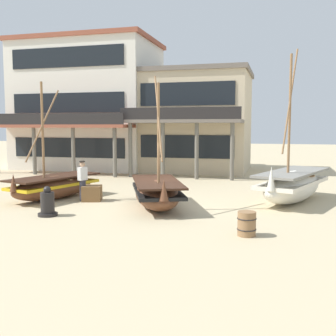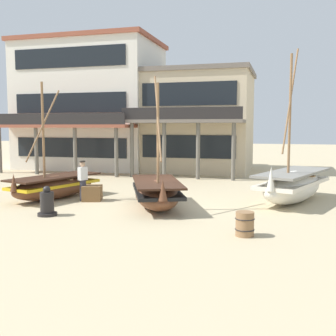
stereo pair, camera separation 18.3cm
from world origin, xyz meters
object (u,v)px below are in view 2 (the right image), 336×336
(fishing_boat_near_left, at_px, (157,193))
(fishing_boat_far_right, at_px, (293,185))
(capstan_winch, at_px, (47,204))
(harbor_building_main, at_px, (198,121))
(fishing_boat_centre_large, at_px, (54,186))
(cargo_crate, at_px, (92,193))
(fisherman_by_hull, at_px, (83,181))
(harbor_building_annex, at_px, (91,105))
(wooden_barrel, at_px, (245,224))

(fishing_boat_near_left, xyz_separation_m, fishing_boat_far_right, (5.04, 2.56, 0.13))
(capstan_winch, distance_m, harbor_building_main, 16.41)
(fishing_boat_centre_large, bearing_deg, cargo_crate, 0.31)
(fisherman_by_hull, xyz_separation_m, harbor_building_annex, (-6.03, 13.02, 3.84))
(fisherman_by_hull, height_order, cargo_crate, fisherman_by_hull)
(wooden_barrel, xyz_separation_m, harbor_building_main, (-4.86, 16.83, 3.12))
(fishing_boat_near_left, relative_size, fisherman_by_hull, 2.99)
(fishing_boat_far_right, bearing_deg, fishing_boat_centre_large, -168.98)
(cargo_crate, bearing_deg, harbor_building_main, 82.03)
(fishing_boat_near_left, distance_m, fishing_boat_centre_large, 4.86)
(harbor_building_annex, bearing_deg, wooden_barrel, -52.07)
(fishing_boat_near_left, distance_m, harbor_building_annex, 16.96)
(harbor_building_annex, bearing_deg, fishing_boat_centre_large, -70.37)
(fishing_boat_centre_large, height_order, harbor_building_annex, harbor_building_annex)
(harbor_building_main, bearing_deg, capstan_winch, -97.22)
(fishing_boat_far_right, distance_m, wooden_barrel, 5.98)
(fishing_boat_centre_large, distance_m, wooden_barrel, 9.30)
(wooden_barrel, distance_m, harbor_building_main, 17.79)
(fisherman_by_hull, relative_size, capstan_winch, 1.62)
(capstan_winch, xyz_separation_m, harbor_building_annex, (-6.16, 15.91, 4.26))
(fishing_boat_far_right, bearing_deg, fisherman_by_hull, -166.15)
(fisherman_by_hull, distance_m, wooden_barrel, 7.95)
(cargo_crate, bearing_deg, harbor_building_annex, 116.36)
(fishing_boat_near_left, height_order, harbor_building_annex, harbor_building_annex)
(fishing_boat_near_left, xyz_separation_m, harbor_building_annex, (-9.41, 13.50, 4.10))
(fishing_boat_centre_large, distance_m, capstan_winch, 3.43)
(fishing_boat_near_left, distance_m, capstan_winch, 4.05)
(fisherman_by_hull, xyz_separation_m, capstan_winch, (0.12, -2.89, -0.42))
(cargo_crate, relative_size, harbor_building_main, 0.09)
(cargo_crate, distance_m, harbor_building_annex, 15.00)
(capstan_winch, distance_m, cargo_crate, 3.06)
(fishing_boat_centre_large, relative_size, harbor_building_main, 0.58)
(fisherman_by_hull, xyz_separation_m, harbor_building_main, (2.15, 13.10, 2.64))
(fishing_boat_far_right, bearing_deg, capstan_winch, -149.10)
(fisherman_by_hull, bearing_deg, harbor_building_annex, 114.86)
(fishing_boat_far_right, height_order, harbor_building_main, harbor_building_main)
(fishing_boat_centre_large, height_order, cargo_crate, fishing_boat_centre_large)
(fishing_boat_far_right, xyz_separation_m, harbor_building_main, (-6.27, 11.03, 2.76))
(fishing_boat_centre_large, bearing_deg, wooden_barrel, -24.62)
(fishing_boat_far_right, relative_size, cargo_crate, 8.07)
(capstan_winch, xyz_separation_m, cargo_crate, (0.21, 3.05, -0.10))
(wooden_barrel, bearing_deg, fishing_boat_far_right, 76.36)
(fishing_boat_centre_large, bearing_deg, capstan_winch, -62.73)
(capstan_winch, xyz_separation_m, wooden_barrel, (6.89, -0.83, -0.07))
(fishing_boat_far_right, bearing_deg, wooden_barrel, -103.64)
(fishing_boat_centre_large, relative_size, capstan_winch, 4.72)
(capstan_winch, height_order, harbor_building_main, harbor_building_main)
(cargo_crate, xyz_separation_m, harbor_building_annex, (-6.37, 12.86, 4.36))
(fishing_boat_far_right, bearing_deg, harbor_building_main, 119.61)
(fishing_boat_near_left, xyz_separation_m, harbor_building_main, (-1.23, 13.59, 2.89))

